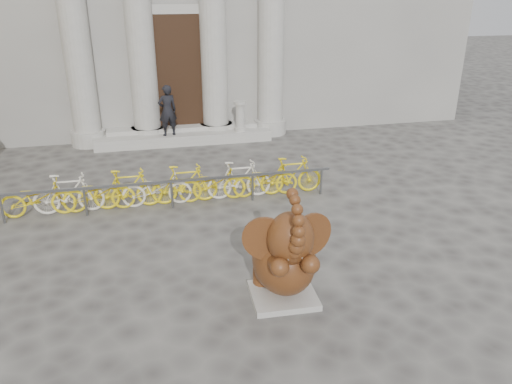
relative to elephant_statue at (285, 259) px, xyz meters
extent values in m
plane|color=#474442|center=(-0.83, 0.43, -0.82)|extent=(80.00, 80.00, 0.00)
cube|color=black|center=(-0.83, 10.35, 1.48)|extent=(2.40, 0.16, 4.00)
cylinder|color=#A8A59E|center=(-4.03, 10.23, 3.18)|extent=(0.90, 0.90, 8.00)
cylinder|color=#A8A59E|center=(-2.03, 10.23, 3.18)|extent=(0.90, 0.90, 8.00)
cylinder|color=#A8A59E|center=(0.37, 10.23, 3.18)|extent=(0.90, 0.90, 8.00)
cylinder|color=#A8A59E|center=(2.37, 10.23, 3.18)|extent=(0.90, 0.90, 8.00)
cube|color=#A8A59E|center=(-0.83, 9.83, -0.64)|extent=(6.00, 1.20, 0.36)
cube|color=#A8A59E|center=(0.00, 0.04, -0.76)|extent=(1.16, 1.05, 0.11)
ellipsoid|color=black|center=(0.01, 0.28, -0.37)|extent=(0.98, 0.94, 0.72)
ellipsoid|color=black|center=(0.00, 0.06, -0.05)|extent=(1.13, 1.39, 1.17)
cylinder|color=black|center=(-0.29, 0.44, -0.56)|extent=(0.35, 0.35, 0.29)
cylinder|color=black|center=(0.32, 0.42, -0.56)|extent=(0.35, 0.35, 0.29)
cylinder|color=black|center=(-0.26, -0.38, 0.17)|extent=(0.30, 0.68, 0.45)
cylinder|color=black|center=(0.23, -0.40, 0.17)|extent=(0.30, 0.68, 0.45)
ellipsoid|color=black|center=(-0.01, -0.35, 0.58)|extent=(0.79, 0.75, 0.90)
cylinder|color=black|center=(-0.39, -0.20, 0.53)|extent=(0.74, 0.32, 0.76)
cylinder|color=black|center=(0.37, -0.23, 0.53)|extent=(0.75, 0.26, 0.76)
cone|color=beige|center=(-0.16, -0.57, 0.40)|extent=(0.13, 0.27, 0.12)
cone|color=beige|center=(0.11, -0.58, 0.40)|extent=(0.15, 0.27, 0.12)
cube|color=slate|center=(-1.63, 4.34, -0.12)|extent=(8.12, 0.06, 0.06)
cylinder|color=slate|center=(-5.49, 4.34, -0.47)|extent=(0.06, 0.06, 0.70)
cylinder|color=slate|center=(-3.66, 4.34, -0.47)|extent=(0.06, 0.06, 0.70)
cylinder|color=slate|center=(-1.63, 4.34, -0.47)|extent=(0.06, 0.06, 0.70)
cylinder|color=slate|center=(0.40, 4.34, -0.47)|extent=(0.06, 0.06, 0.70)
cylinder|color=slate|center=(2.24, 4.34, -0.47)|extent=(0.06, 0.06, 0.70)
imported|color=yellow|center=(-4.74, 4.59, -0.32)|extent=(1.70, 0.50, 1.00)
imported|color=white|center=(-4.05, 4.59, -0.32)|extent=(1.66, 0.47, 1.00)
imported|color=yellow|center=(-3.36, 4.59, -0.32)|extent=(1.70, 0.50, 1.00)
imported|color=yellow|center=(-2.66, 4.59, -0.32)|extent=(1.66, 0.47, 1.00)
imported|color=white|center=(-1.97, 4.59, -0.32)|extent=(1.70, 0.50, 1.00)
imported|color=yellow|center=(-1.28, 4.59, -0.32)|extent=(1.66, 0.47, 1.00)
imported|color=yellow|center=(-0.59, 4.59, -0.32)|extent=(1.70, 0.50, 1.00)
imported|color=white|center=(0.10, 4.59, -0.32)|extent=(1.66, 0.47, 1.00)
imported|color=yellow|center=(0.80, 4.59, -0.32)|extent=(1.70, 0.50, 1.00)
imported|color=yellow|center=(1.49, 4.59, -0.32)|extent=(1.66, 0.47, 1.00)
imported|color=black|center=(-1.35, 9.52, 0.39)|extent=(0.70, 0.54, 1.71)
cylinder|color=#A8A59E|center=(1.11, 9.53, -0.39)|extent=(0.42, 0.42, 0.13)
cylinder|color=#A8A59E|center=(1.11, 9.53, 0.02)|extent=(0.30, 0.30, 0.95)
cylinder|color=#A8A59E|center=(1.11, 9.53, 0.53)|extent=(0.42, 0.42, 0.11)
camera|label=1|loc=(-2.11, -7.07, 4.34)|focal=35.00mm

